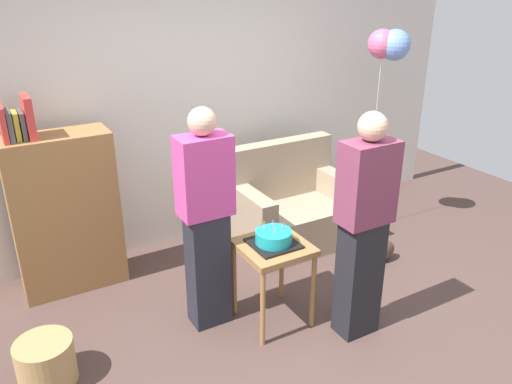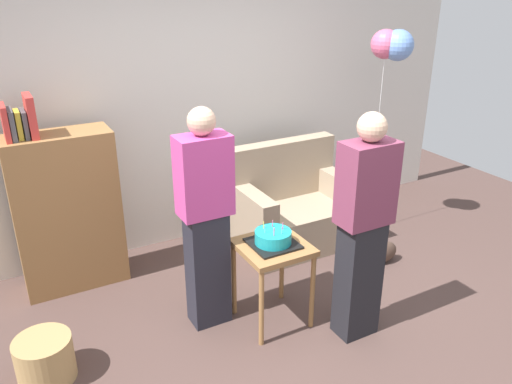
% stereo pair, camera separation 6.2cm
% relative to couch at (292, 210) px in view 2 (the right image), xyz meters
% --- Properties ---
extents(ground_plane, '(8.00, 8.00, 0.00)m').
position_rel_couch_xyz_m(ground_plane, '(-0.73, -1.41, -0.34)').
color(ground_plane, '#4C3833').
extents(wall_back, '(6.00, 0.10, 2.70)m').
position_rel_couch_xyz_m(wall_back, '(-0.73, 0.64, 1.01)').
color(wall_back, silver).
rests_on(wall_back, ground_plane).
extents(couch, '(1.10, 0.70, 0.96)m').
position_rel_couch_xyz_m(couch, '(0.00, 0.00, 0.00)').
color(couch, gray).
rests_on(couch, ground_plane).
extents(bookshelf, '(0.80, 0.36, 1.61)m').
position_rel_couch_xyz_m(bookshelf, '(-1.98, 0.27, 0.33)').
color(bookshelf, olive).
rests_on(bookshelf, ground_plane).
extents(side_table, '(0.48, 0.48, 0.64)m').
position_rel_couch_xyz_m(side_table, '(-0.79, -0.97, 0.20)').
color(side_table, olive).
rests_on(side_table, ground_plane).
extents(birthday_cake, '(0.32, 0.32, 0.17)m').
position_rel_couch_xyz_m(birthday_cake, '(-0.79, -0.97, 0.35)').
color(birthday_cake, black).
rests_on(birthday_cake, side_table).
extents(person_blowing_candles, '(0.36, 0.22, 1.63)m').
position_rel_couch_xyz_m(person_blowing_candles, '(-1.20, -0.74, 0.49)').
color(person_blowing_candles, '#23232D').
rests_on(person_blowing_candles, ground_plane).
extents(person_holding_cake, '(0.36, 0.22, 1.63)m').
position_rel_couch_xyz_m(person_holding_cake, '(-0.33, -1.37, 0.49)').
color(person_holding_cake, black).
rests_on(person_holding_cake, ground_plane).
extents(wicker_basket, '(0.36, 0.36, 0.30)m').
position_rel_couch_xyz_m(wicker_basket, '(-2.36, -0.80, -0.19)').
color(wicker_basket, '#A88451').
rests_on(wicker_basket, ground_plane).
extents(handbag, '(0.28, 0.14, 0.20)m').
position_rel_couch_xyz_m(handbag, '(0.51, -0.73, -0.24)').
color(handbag, '#473328').
rests_on(handbag, ground_plane).
extents(balloon_bunch, '(0.35, 0.35, 1.96)m').
position_rel_couch_xyz_m(balloon_bunch, '(0.87, -0.19, 1.49)').
color(balloon_bunch, silver).
rests_on(balloon_bunch, ground_plane).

